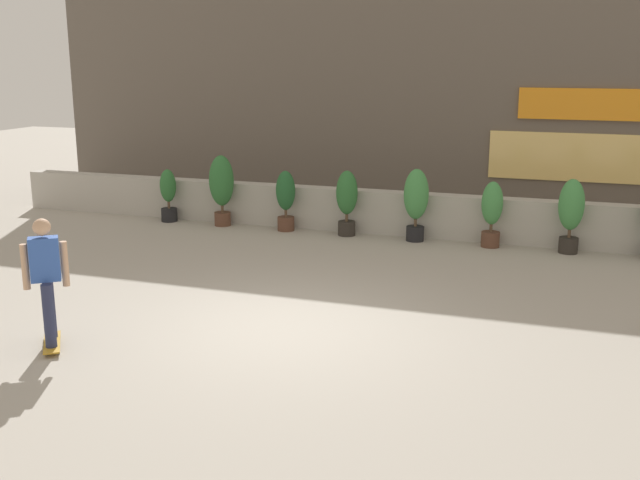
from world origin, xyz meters
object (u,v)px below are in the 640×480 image
at_px(potted_plant_5, 492,211).
at_px(potted_plant_3, 347,199).
at_px(potted_plant_4, 416,200).
at_px(potted_plant_6, 571,211).
at_px(skater_by_wall_left, 46,277).
at_px(potted_plant_2, 286,198).
at_px(potted_plant_1, 222,185).
at_px(potted_plant_0, 168,194).

bearing_deg(potted_plant_5, potted_plant_3, -180.00).
bearing_deg(potted_plant_4, potted_plant_3, 180.00).
bearing_deg(potted_plant_6, potted_plant_4, -180.00).
xyz_separation_m(potted_plant_5, skater_by_wall_left, (-4.69, -7.20, 0.22)).
bearing_deg(potted_plant_4, potted_plant_2, 180.00).
relative_size(potted_plant_3, skater_by_wall_left, 0.80).
bearing_deg(potted_plant_6, potted_plant_1, 180.00).
distance_m(potted_plant_0, potted_plant_2, 2.84).
distance_m(potted_plant_2, potted_plant_5, 4.32).
xyz_separation_m(potted_plant_2, potted_plant_5, (4.32, 0.00, 0.00)).
distance_m(potted_plant_0, potted_plant_3, 4.21).
height_order(potted_plant_4, skater_by_wall_left, skater_by_wall_left).
height_order(potted_plant_2, potted_plant_5, potted_plant_5).
relative_size(potted_plant_4, potted_plant_6, 1.03).
distance_m(potted_plant_1, potted_plant_2, 1.52).
bearing_deg(potted_plant_1, potted_plant_6, 0.00).
relative_size(potted_plant_1, potted_plant_6, 1.09).
bearing_deg(potted_plant_5, potted_plant_1, 180.00).
bearing_deg(potted_plant_6, potted_plant_3, -180.00).
height_order(potted_plant_0, potted_plant_2, potted_plant_2).
relative_size(potted_plant_3, potted_plant_5, 1.05).
bearing_deg(potted_plant_2, potted_plant_3, 0.00).
relative_size(potted_plant_0, potted_plant_6, 0.83).
xyz_separation_m(potted_plant_2, skater_by_wall_left, (-0.38, -7.20, 0.23)).
distance_m(potted_plant_1, potted_plant_6, 7.28).
distance_m(potted_plant_6, skater_by_wall_left, 9.47).
height_order(potted_plant_0, potted_plant_6, potted_plant_6).
distance_m(potted_plant_4, potted_plant_6, 2.96).
height_order(potted_plant_0, skater_by_wall_left, skater_by_wall_left).
distance_m(potted_plant_0, skater_by_wall_left, 7.62).
bearing_deg(potted_plant_0, potted_plant_3, -0.00).
height_order(potted_plant_1, potted_plant_5, potted_plant_1).
height_order(potted_plant_3, potted_plant_6, potted_plant_6).
bearing_deg(potted_plant_3, potted_plant_6, 0.00).
relative_size(potted_plant_0, potted_plant_3, 0.87).
bearing_deg(potted_plant_4, potted_plant_6, 0.00).
bearing_deg(potted_plant_2, potted_plant_1, 180.00).
relative_size(potted_plant_0, potted_plant_4, 0.81).
bearing_deg(potted_plant_4, potted_plant_5, 0.00).
xyz_separation_m(potted_plant_0, potted_plant_1, (1.34, 0.00, 0.29)).
height_order(potted_plant_1, skater_by_wall_left, skater_by_wall_left).
height_order(potted_plant_2, skater_by_wall_left, skater_by_wall_left).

